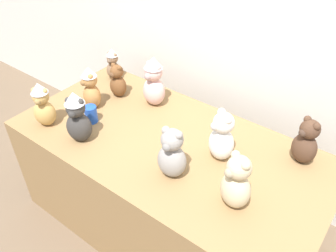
{
  "coord_description": "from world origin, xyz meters",
  "views": [
    {
      "loc": [
        0.94,
        -1.0,
        2.11
      ],
      "look_at": [
        0.0,
        0.25,
        0.88
      ],
      "focal_mm": 37.35,
      "sensor_mm": 36.0,
      "label": 1
    }
  ],
  "objects_px": {
    "teddy_bear_charcoal": "(77,117)",
    "teddy_bear_honey": "(43,105)",
    "teddy_bear_blush": "(154,82)",
    "teddy_bear_snow": "(222,137)",
    "teddy_bear_sand": "(236,183)",
    "teddy_bear_caramel": "(91,88)",
    "teddy_bear_chestnut": "(118,81)",
    "party_cup_blue": "(91,114)",
    "display_table": "(168,186)",
    "teddy_bear_ash": "(172,154)",
    "teddy_bear_cocoa": "(306,142)",
    "teddy_bear_mocha": "(113,64)"
  },
  "relations": [
    {
      "from": "teddy_bear_sand",
      "to": "teddy_bear_snow",
      "type": "bearing_deg",
      "value": 157.43
    },
    {
      "from": "teddy_bear_snow",
      "to": "teddy_bear_chestnut",
      "type": "relative_size",
      "value": 1.26
    },
    {
      "from": "teddy_bear_sand",
      "to": "teddy_bear_caramel",
      "type": "relative_size",
      "value": 1.05
    },
    {
      "from": "teddy_bear_charcoal",
      "to": "teddy_bear_snow",
      "type": "bearing_deg",
      "value": 2.57
    },
    {
      "from": "teddy_bear_sand",
      "to": "teddy_bear_charcoal",
      "type": "height_order",
      "value": "teddy_bear_charcoal"
    },
    {
      "from": "display_table",
      "to": "teddy_bear_blush",
      "type": "xyz_separation_m",
      "value": [
        -0.32,
        0.27,
        0.55
      ]
    },
    {
      "from": "teddy_bear_snow",
      "to": "party_cup_blue",
      "type": "distance_m",
      "value": 0.85
    },
    {
      "from": "teddy_bear_sand",
      "to": "teddy_bear_cocoa",
      "type": "distance_m",
      "value": 0.52
    },
    {
      "from": "teddy_bear_snow",
      "to": "teddy_bear_mocha",
      "type": "bearing_deg",
      "value": -160.08
    },
    {
      "from": "teddy_bear_charcoal",
      "to": "teddy_bear_chestnut",
      "type": "xyz_separation_m",
      "value": [
        -0.15,
        0.49,
        -0.05
      ]
    },
    {
      "from": "teddy_bear_sand",
      "to": "teddy_bear_chestnut",
      "type": "height_order",
      "value": "teddy_bear_sand"
    },
    {
      "from": "teddy_bear_snow",
      "to": "teddy_bear_blush",
      "type": "bearing_deg",
      "value": -163.01
    },
    {
      "from": "teddy_bear_cocoa",
      "to": "teddy_bear_mocha",
      "type": "xyz_separation_m",
      "value": [
        -1.45,
        0.02,
        -0.01
      ]
    },
    {
      "from": "teddy_bear_cocoa",
      "to": "teddy_bear_caramel",
      "type": "xyz_separation_m",
      "value": [
        -1.31,
        -0.33,
        0.01
      ]
    },
    {
      "from": "teddy_bear_blush",
      "to": "teddy_bear_mocha",
      "type": "height_order",
      "value": "teddy_bear_blush"
    },
    {
      "from": "teddy_bear_ash",
      "to": "teddy_bear_blush",
      "type": "distance_m",
      "value": 0.68
    },
    {
      "from": "teddy_bear_blush",
      "to": "teddy_bear_chestnut",
      "type": "xyz_separation_m",
      "value": [
        -0.26,
        -0.07,
        -0.06
      ]
    },
    {
      "from": "teddy_bear_charcoal",
      "to": "teddy_bear_caramel",
      "type": "height_order",
      "value": "teddy_bear_charcoal"
    },
    {
      "from": "teddy_bear_sand",
      "to": "teddy_bear_ash",
      "type": "height_order",
      "value": "teddy_bear_sand"
    },
    {
      "from": "teddy_bear_cocoa",
      "to": "party_cup_blue",
      "type": "height_order",
      "value": "teddy_bear_cocoa"
    },
    {
      "from": "teddy_bear_sand",
      "to": "teddy_bear_chestnut",
      "type": "relative_size",
      "value": 1.28
    },
    {
      "from": "teddy_bear_sand",
      "to": "teddy_bear_chestnut",
      "type": "xyz_separation_m",
      "value": [
        -1.11,
        0.37,
        -0.03
      ]
    },
    {
      "from": "teddy_bear_charcoal",
      "to": "teddy_bear_cocoa",
      "type": "relative_size",
      "value": 1.18
    },
    {
      "from": "teddy_bear_blush",
      "to": "teddy_bear_honey",
      "type": "xyz_separation_m",
      "value": [
        -0.39,
        -0.58,
        -0.02
      ]
    },
    {
      "from": "teddy_bear_charcoal",
      "to": "teddy_bear_blush",
      "type": "distance_m",
      "value": 0.57
    },
    {
      "from": "display_table",
      "to": "teddy_bear_sand",
      "type": "relative_size",
      "value": 6.12
    },
    {
      "from": "teddy_bear_charcoal",
      "to": "teddy_bear_honey",
      "type": "xyz_separation_m",
      "value": [
        -0.28,
        -0.03,
        -0.02
      ]
    },
    {
      "from": "teddy_bear_sand",
      "to": "teddy_bear_honey",
      "type": "relative_size",
      "value": 1.04
    },
    {
      "from": "display_table",
      "to": "teddy_bear_cocoa",
      "type": "distance_m",
      "value": 0.91
    },
    {
      "from": "teddy_bear_ash",
      "to": "display_table",
      "type": "bearing_deg",
      "value": 125.19
    },
    {
      "from": "teddy_bear_charcoal",
      "to": "teddy_bear_ash",
      "type": "height_order",
      "value": "teddy_bear_charcoal"
    },
    {
      "from": "teddy_bear_ash",
      "to": "teddy_bear_caramel",
      "type": "distance_m",
      "value": 0.82
    },
    {
      "from": "teddy_bear_ash",
      "to": "party_cup_blue",
      "type": "height_order",
      "value": "teddy_bear_ash"
    },
    {
      "from": "teddy_bear_cocoa",
      "to": "teddy_bear_caramel",
      "type": "bearing_deg",
      "value": -137.89
    },
    {
      "from": "teddy_bear_caramel",
      "to": "party_cup_blue",
      "type": "height_order",
      "value": "teddy_bear_caramel"
    },
    {
      "from": "teddy_bear_caramel",
      "to": "teddy_bear_chestnut",
      "type": "height_order",
      "value": "teddy_bear_caramel"
    },
    {
      "from": "teddy_bear_caramel",
      "to": "display_table",
      "type": "bearing_deg",
      "value": 25.5
    },
    {
      "from": "teddy_bear_mocha",
      "to": "party_cup_blue",
      "type": "distance_m",
      "value": 0.54
    },
    {
      "from": "teddy_bear_honey",
      "to": "party_cup_blue",
      "type": "height_order",
      "value": "teddy_bear_honey"
    },
    {
      "from": "party_cup_blue",
      "to": "display_table",
      "type": "bearing_deg",
      "value": 14.22
    },
    {
      "from": "teddy_bear_snow",
      "to": "teddy_bear_caramel",
      "type": "distance_m",
      "value": 0.94
    },
    {
      "from": "display_table",
      "to": "teddy_bear_charcoal",
      "type": "xyz_separation_m",
      "value": [
        -0.43,
        -0.29,
        0.54
      ]
    },
    {
      "from": "teddy_bear_mocha",
      "to": "teddy_bear_caramel",
      "type": "xyz_separation_m",
      "value": [
        0.14,
        -0.35,
        0.02
      ]
    },
    {
      "from": "teddy_bear_sand",
      "to": "party_cup_blue",
      "type": "height_order",
      "value": "teddy_bear_sand"
    },
    {
      "from": "display_table",
      "to": "teddy_bear_snow",
      "type": "xyz_separation_m",
      "value": [
        0.31,
        0.07,
        0.52
      ]
    },
    {
      "from": "teddy_bear_snow",
      "to": "teddy_bear_blush",
      "type": "distance_m",
      "value": 0.65
    },
    {
      "from": "teddy_bear_caramel",
      "to": "teddy_bear_chestnut",
      "type": "distance_m",
      "value": 0.21
    },
    {
      "from": "teddy_bear_blush",
      "to": "teddy_bear_snow",
      "type": "bearing_deg",
      "value": -11.69
    },
    {
      "from": "teddy_bear_charcoal",
      "to": "teddy_bear_cocoa",
      "type": "bearing_deg",
      "value": 4.95
    },
    {
      "from": "teddy_bear_sand",
      "to": "teddy_bear_cocoa",
      "type": "xyz_separation_m",
      "value": [
        0.15,
        0.49,
        -0.01
      ]
    }
  ]
}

